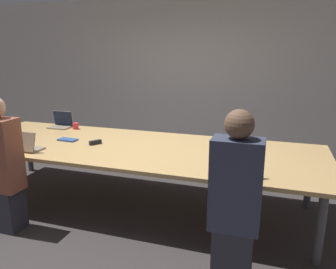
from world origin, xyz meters
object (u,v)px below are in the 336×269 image
(person_near_right, at_px, (235,200))
(cup_near_right, at_px, (214,165))
(cup_far_left, at_px, (76,126))
(laptop_near_right, at_px, (239,168))
(laptop_near_left, at_px, (24,145))
(person_near_left, at_px, (1,167))
(laptop_far_left, at_px, (61,123))
(stapler, at_px, (95,142))

(person_near_right, xyz_separation_m, cup_near_right, (-0.26, 0.49, 0.09))
(cup_far_left, relative_size, cup_near_right, 1.04)
(laptop_near_right, xyz_separation_m, cup_near_right, (-0.24, 0.07, -0.03))
(person_near_right, bearing_deg, laptop_near_right, -86.95)
(laptop_near_right, bearing_deg, laptop_near_left, -0.13)
(laptop_near_left, relative_size, laptop_near_right, 1.07)
(laptop_near_left, xyz_separation_m, person_near_right, (2.41, -0.42, -0.12))
(person_near_right, bearing_deg, cup_near_right, -61.60)
(cup_near_right, bearing_deg, cup_far_left, 154.72)
(laptop_near_left, relative_size, person_near_right, 0.26)
(person_near_left, xyz_separation_m, person_near_right, (2.37, -0.04, 0.01))
(laptop_far_left, height_order, stapler, laptop_far_left)
(person_near_left, bearing_deg, cup_far_left, -86.16)
(laptop_far_left, bearing_deg, person_near_right, -29.69)
(laptop_far_left, height_order, person_near_right, person_near_right)
(person_near_left, bearing_deg, person_near_right, 179.14)
(laptop_near_left, xyz_separation_m, laptop_near_right, (2.39, -0.01, 0.01))
(stapler, bearing_deg, laptop_far_left, 179.49)
(person_near_left, bearing_deg, laptop_near_right, -170.72)
(laptop_near_left, height_order, laptop_far_left, laptop_far_left)
(person_near_left, height_order, person_near_right, person_near_right)
(laptop_near_right, bearing_deg, cup_far_left, -24.38)
(cup_far_left, relative_size, laptop_near_right, 0.26)
(laptop_far_left, height_order, cup_near_right, laptop_far_left)
(laptop_near_right, bearing_deg, person_near_right, 93.05)
(cup_far_left, bearing_deg, laptop_near_left, -87.04)
(stapler, bearing_deg, cup_far_left, 171.78)
(laptop_near_left, height_order, cup_near_right, laptop_near_left)
(cup_near_right, bearing_deg, laptop_near_left, -178.35)
(laptop_near_left, distance_m, cup_far_left, 1.11)
(laptop_near_left, relative_size, laptop_far_left, 1.17)
(cup_far_left, bearing_deg, person_near_right, -31.76)
(laptop_far_left, distance_m, person_near_right, 3.14)
(cup_near_right, bearing_deg, laptop_near_right, -15.58)
(person_near_right, bearing_deg, cup_far_left, -31.76)
(stapler, bearing_deg, laptop_near_left, -108.63)
(laptop_near_left, distance_m, laptop_near_right, 2.39)
(laptop_near_left, height_order, person_near_right, person_near_right)
(laptop_near_left, distance_m, person_near_right, 2.45)
(person_near_right, height_order, cup_near_right, person_near_right)
(laptop_near_left, relative_size, cup_far_left, 4.08)
(cup_near_right, distance_m, stapler, 1.58)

